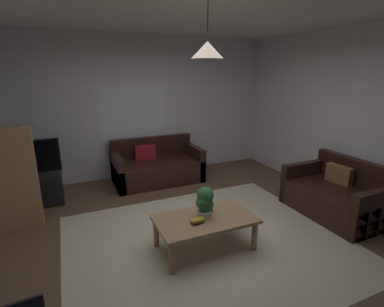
{
  "coord_description": "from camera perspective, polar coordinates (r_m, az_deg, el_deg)",
  "views": [
    {
      "loc": [
        -1.5,
        -3.09,
        2.11
      ],
      "look_at": [
        0.0,
        0.3,
        1.05
      ],
      "focal_mm": 27.23,
      "sensor_mm": 36.0,
      "label": 1
    }
  ],
  "objects": [
    {
      "name": "potted_plant_on_table",
      "position": [
        3.51,
        2.51,
        -9.4
      ],
      "size": [
        0.23,
        0.21,
        0.38
      ],
      "color": "beige",
      "rests_on": "coffee_table"
    },
    {
      "name": "tv",
      "position": [
        5.18,
        -29.58,
        -0.82
      ],
      "size": [
        0.95,
        0.16,
        0.58
      ],
      "color": "black",
      "rests_on": "tv_stand"
    },
    {
      "name": "remote_on_table_0",
      "position": [
        3.67,
        3.22,
        -11.33
      ],
      "size": [
        0.17,
        0.12,
        0.02
      ],
      "primitive_type": "cube",
      "rotation": [
        0.0,
        0.0,
        2.05
      ],
      "color": "black",
      "rests_on": "coffee_table"
    },
    {
      "name": "potted_palm_corner",
      "position": [
        5.68,
        -30.88,
        -2.18
      ],
      "size": [
        0.71,
        0.77,
        1.38
      ],
      "color": "#4C4C51",
      "rests_on": "ground"
    },
    {
      "name": "coffee_table",
      "position": [
        3.59,
        2.56,
        -13.27
      ],
      "size": [
        1.18,
        0.68,
        0.42
      ],
      "color": "#A87F56",
      "rests_on": "ground"
    },
    {
      "name": "floor",
      "position": [
        4.04,
        1.79,
        -15.74
      ],
      "size": [
        5.29,
        5.32,
        0.02
      ],
      "primitive_type": "cube",
      "color": "brown",
      "rests_on": "ground"
    },
    {
      "name": "book_on_table_1",
      "position": [
        3.43,
        1.0,
        -12.87
      ],
      "size": [
        0.15,
        0.09,
        0.03
      ],
      "primitive_type": "cube",
      "rotation": [
        0.0,
        0.0,
        0.01
      ],
      "color": "gold",
      "rests_on": "coffee_table"
    },
    {
      "name": "tv_stand",
      "position": [
        5.37,
        -28.76,
        -6.39
      ],
      "size": [
        0.9,
        0.44,
        0.5
      ],
      "primitive_type": "cube",
      "color": "black",
      "rests_on": "ground"
    },
    {
      "name": "couch_under_window",
      "position": [
        5.77,
        -6.87,
        -2.74
      ],
      "size": [
        1.67,
        0.9,
        0.82
      ],
      "color": "black",
      "rests_on": "ground"
    },
    {
      "name": "couch_right_side",
      "position": [
        4.95,
        26.45,
        -7.6
      ],
      "size": [
        0.9,
        1.39,
        0.82
      ],
      "rotation": [
        0.0,
        0.0,
        -1.57
      ],
      "color": "black",
      "rests_on": "ground"
    },
    {
      "name": "ceiling",
      "position": [
        3.5,
        2.24,
        27.29
      ],
      "size": [
        5.29,
        5.32,
        0.02
      ],
      "primitive_type": "cube",
      "color": "white"
    },
    {
      "name": "wall_back",
      "position": [
        6.01,
        -9.37,
        8.92
      ],
      "size": [
        5.41,
        0.06,
        2.79
      ],
      "primitive_type": "cube",
      "color": "silver",
      "rests_on": "ground"
    },
    {
      "name": "bookshelf_corner",
      "position": [
        4.58,
        -32.42,
        -4.39
      ],
      "size": [
        0.7,
        0.31,
        1.4
      ],
      "color": "#A87F56",
      "rests_on": "ground"
    },
    {
      "name": "rug",
      "position": [
        3.88,
        3.13,
        -16.97
      ],
      "size": [
        3.44,
        2.93,
        0.01
      ],
      "primitive_type": "cube",
      "color": "beige",
      "rests_on": "ground"
    },
    {
      "name": "wall_right",
      "position": [
        5.24,
        29.49,
        6.06
      ],
      "size": [
        0.06,
        5.32,
        2.79
      ],
      "primitive_type": "cube",
      "color": "silver",
      "rests_on": "ground"
    },
    {
      "name": "book_on_table_0",
      "position": [
        3.45,
        1.08,
        -13.23
      ],
      "size": [
        0.15,
        0.13,
        0.02
      ],
      "primitive_type": "cube",
      "rotation": [
        0.0,
        0.0,
        0.25
      ],
      "color": "black",
      "rests_on": "coffee_table"
    },
    {
      "name": "window_pane",
      "position": [
        5.94,
        -11.58,
        7.63
      ],
      "size": [
        1.31,
        0.01,
        1.02
      ],
      "primitive_type": "cube",
      "color": "white"
    },
    {
      "name": "pendant_lamp",
      "position": [
        3.14,
        3.03,
        19.6
      ],
      "size": [
        0.34,
        0.34,
        0.56
      ],
      "color": "black"
    }
  ]
}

